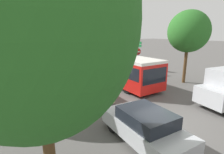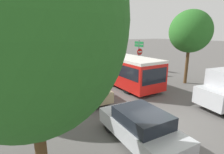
{
  "view_description": "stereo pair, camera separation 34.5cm",
  "coord_description": "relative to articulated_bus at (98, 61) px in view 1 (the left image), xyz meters",
  "views": [
    {
      "loc": [
        -6.61,
        -5.25,
        4.4
      ],
      "look_at": [
        0.2,
        5.45,
        1.2
      ],
      "focal_mm": 28.0,
      "sensor_mm": 36.0,
      "label": 1
    },
    {
      "loc": [
        -6.31,
        -5.43,
        4.4
      ],
      "look_at": [
        0.2,
        5.45,
        1.2
      ],
      "focal_mm": 28.0,
      "sensor_mm": 36.0,
      "label": 2
    }
  ],
  "objects": [
    {
      "name": "tree_right_near",
      "position": [
        5.07,
        -7.12,
        2.99
      ],
      "size": [
        3.5,
        3.5,
        6.32
      ],
      "color": "#51381E",
      "rests_on": "ground"
    },
    {
      "name": "queued_car_tan",
      "position": [
        -4.02,
        -6.22,
        -0.71
      ],
      "size": [
        1.91,
        4.23,
        1.45
      ],
      "rotation": [
        0.0,
        0.0,
        1.54
      ],
      "color": "tan",
      "rests_on": "ground"
    },
    {
      "name": "queued_car_white",
      "position": [
        -4.15,
        11.44,
        -0.7
      ],
      "size": [
        1.95,
        4.31,
        1.48
      ],
      "rotation": [
        0.0,
        0.0,
        1.54
      ],
      "color": "white",
      "rests_on": "ground"
    },
    {
      "name": "direction_sign_post",
      "position": [
        5.0,
        -0.54,
        1.11
      ],
      "size": [
        0.2,
        1.4,
        3.6
      ],
      "rotation": [
        0.0,
        0.0,
        3.24
      ],
      "color": "#56595E",
      "rests_on": "ground"
    },
    {
      "name": "queued_car_silver",
      "position": [
        -4.16,
        -11.9,
        -0.72
      ],
      "size": [
        1.88,
        4.16,
        1.43
      ],
      "rotation": [
        0.0,
        0.0,
        1.54
      ],
      "color": "#B7BABF",
      "rests_on": "ground"
    },
    {
      "name": "no_entry_sign",
      "position": [
        3.65,
        -2.34,
        0.43
      ],
      "size": [
        0.7,
        0.08,
        2.82
      ],
      "rotation": [
        0.0,
        0.0,
        -1.57
      ],
      "color": "#56595E",
      "rests_on": "ground"
    },
    {
      "name": "city_bus_rear",
      "position": [
        -3.93,
        24.44,
        -0.02
      ],
      "size": [
        3.25,
        11.57,
        2.46
      ],
      "rotation": [
        0.0,
        0.0,
        1.51
      ],
      "color": "red",
      "rests_on": "ground"
    },
    {
      "name": "articulated_bus",
      "position": [
        0.0,
        0.0,
        0.0
      ],
      "size": [
        2.58,
        16.9,
        2.51
      ],
      "rotation": [
        0.0,
        0.0,
        -1.57
      ],
      "color": "red",
      "rests_on": "ground"
    },
    {
      "name": "tree_left_mid",
      "position": [
        -8.53,
        -5.06,
        2.76
      ],
      "size": [
        4.18,
        4.18,
        6.42
      ],
      "color": "#51381E",
      "rests_on": "ground"
    },
    {
      "name": "tree_left_near",
      "position": [
        -7.96,
        -12.33,
        3.21
      ],
      "size": [
        4.56,
        4.56,
        7.36
      ],
      "color": "#51381E",
      "rests_on": "ground"
    },
    {
      "name": "queued_car_red",
      "position": [
        -4.06,
        -0.48,
        -0.75
      ],
      "size": [
        1.81,
        4.01,
        1.38
      ],
      "rotation": [
        0.0,
        0.0,
        1.54
      ],
      "color": "#B21E19",
      "rests_on": "ground"
    },
    {
      "name": "traffic_light",
      "position": [
        -1.94,
        -3.85,
        1.05
      ],
      "size": [
        0.37,
        0.39,
        3.4
      ],
      "rotation": [
        0.0,
        0.0,
        -1.32
      ],
      "color": "#56595E",
      "rests_on": "ground"
    },
    {
      "name": "queued_car_graphite",
      "position": [
        -4.02,
        6.09,
        -0.75
      ],
      "size": [
        1.82,
        4.03,
        1.38
      ],
      "rotation": [
        0.0,
        0.0,
        1.54
      ],
      "color": "#47474C",
      "rests_on": "ground"
    },
    {
      "name": "ground_plane",
      "position": [
        -2.1,
        -11.33,
        -1.45
      ],
      "size": [
        200.0,
        200.0,
        0.0
      ],
      "primitive_type": "plane",
      "color": "#565451"
    }
  ]
}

